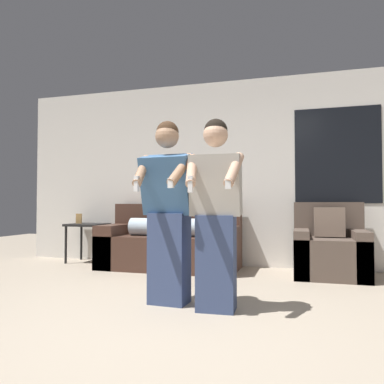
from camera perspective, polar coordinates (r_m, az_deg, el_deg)
The scene contains 7 objects.
ground_plane at distance 2.77m, azimuth -2.61°, elevation -20.59°, with size 14.00×14.00×0.00m, color tan.
wall_back at distance 5.48m, azimuth 7.44°, elevation 3.00°, with size 6.91×0.07×2.70m.
couch at distance 5.26m, azimuth -3.32°, elevation -8.03°, with size 1.89×0.86×0.89m.
armchair at distance 4.97m, azimuth 20.25°, elevation -8.29°, with size 0.85×0.80×0.91m.
side_table at distance 6.00m, azimuth -15.68°, elevation -5.43°, with size 0.55×0.49×0.74m.
person_left at distance 3.37m, azimuth -3.65°, elevation -3.03°, with size 0.51×0.52×1.64m.
person_right at distance 3.15m, azimuth 3.66°, elevation -3.27°, with size 0.49×0.48×1.61m.
Camera 1 is at (0.84, -2.49, 0.89)m, focal length 35.00 mm.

